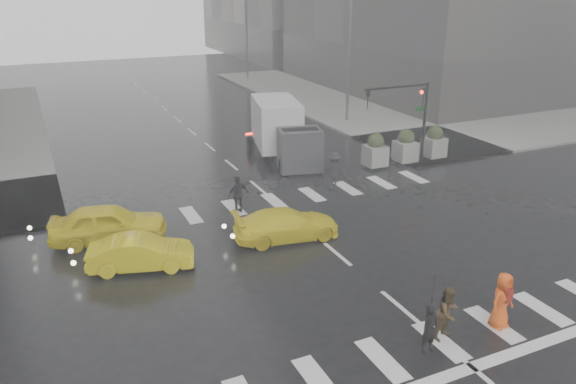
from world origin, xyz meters
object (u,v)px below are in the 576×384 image
pedestrian_brown (448,313)px  box_truck (282,130)px  traffic_signal_pole (411,107)px  taxi_front (108,224)px  pedestrian_orange (502,300)px  taxi_mid (141,253)px

pedestrian_brown → box_truck: bearing=67.0°
traffic_signal_pole → taxi_front: 17.11m
pedestrian_orange → taxi_mid: size_ratio=0.48×
traffic_signal_pole → pedestrian_orange: (-6.96, -14.14, -2.33)m
box_truck → pedestrian_orange: bearing=-79.2°
taxi_mid → box_truck: box_truck is taller
pedestrian_brown → taxi_front: bearing=112.2°
taxi_front → taxi_mid: (0.70, -2.79, -0.15)m
pedestrian_brown → taxi_mid: (-7.17, 7.91, -0.21)m
traffic_signal_pole → taxi_mid: traffic_signal_pole is taller
pedestrian_orange → taxi_front: bearing=121.3°
taxi_mid → pedestrian_orange: bearing=-116.4°
taxi_mid → box_truck: bearing=-30.0°
pedestrian_orange → taxi_front: size_ratio=0.40×
taxi_front → box_truck: (10.62, 6.88, 1.01)m
traffic_signal_pole → pedestrian_orange: traffic_signal_pole is taller
pedestrian_brown → taxi_mid: 10.67m
pedestrian_orange → taxi_front: (-9.67, 10.92, -0.13)m
pedestrian_brown → pedestrian_orange: size_ratio=0.93×
traffic_signal_pole → taxi_mid: bearing=-159.3°
taxi_mid → pedestrian_brown: bearing=-122.1°
traffic_signal_pole → box_truck: bearing=148.6°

